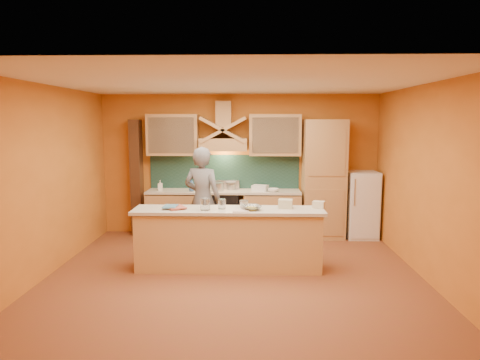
{
  "coord_description": "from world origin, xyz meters",
  "views": [
    {
      "loc": [
        0.25,
        -6.07,
        2.26
      ],
      "look_at": [
        0.06,
        0.9,
        1.31
      ],
      "focal_mm": 32.0,
      "sensor_mm": 36.0,
      "label": 1
    }
  ],
  "objects_px": {
    "stove": "(224,214)",
    "fridge": "(361,205)",
    "kitchen_scale": "(244,205)",
    "person": "(203,200)",
    "mixing_bowl": "(252,208)"
  },
  "relations": [
    {
      "from": "fridge",
      "to": "person",
      "type": "height_order",
      "value": "person"
    },
    {
      "from": "stove",
      "to": "person",
      "type": "height_order",
      "value": "person"
    },
    {
      "from": "person",
      "to": "kitchen_scale",
      "type": "height_order",
      "value": "person"
    },
    {
      "from": "fridge",
      "to": "kitchen_scale",
      "type": "relative_size",
      "value": 11.55
    },
    {
      "from": "stove",
      "to": "mixing_bowl",
      "type": "height_order",
      "value": "mixing_bowl"
    },
    {
      "from": "stove",
      "to": "person",
      "type": "xyz_separation_m",
      "value": [
        -0.3,
        -1.02,
        0.47
      ]
    },
    {
      "from": "stove",
      "to": "mixing_bowl",
      "type": "relative_size",
      "value": 3.17
    },
    {
      "from": "fridge",
      "to": "mixing_bowl",
      "type": "height_order",
      "value": "fridge"
    },
    {
      "from": "fridge",
      "to": "mixing_bowl",
      "type": "bearing_deg",
      "value": -137.44
    },
    {
      "from": "mixing_bowl",
      "to": "kitchen_scale",
      "type": "bearing_deg",
      "value": 124.09
    },
    {
      "from": "stove",
      "to": "kitchen_scale",
      "type": "distance_m",
      "value": 1.93
    },
    {
      "from": "fridge",
      "to": "stove",
      "type": "bearing_deg",
      "value": 180.0
    },
    {
      "from": "stove",
      "to": "fridge",
      "type": "distance_m",
      "value": 2.71
    },
    {
      "from": "kitchen_scale",
      "to": "person",
      "type": "bearing_deg",
      "value": 124.57
    },
    {
      "from": "person",
      "to": "kitchen_scale",
      "type": "xyz_separation_m",
      "value": [
        0.73,
        -0.78,
        0.07
      ]
    }
  ]
}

